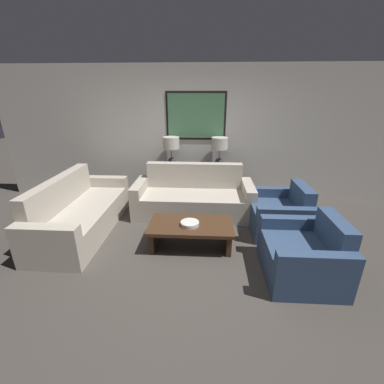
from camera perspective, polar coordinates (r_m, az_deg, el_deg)
name	(u,v)px	position (r m, az deg, el deg)	size (l,w,h in m)	color
ground_plane	(187,263)	(3.56, -1.07, -15.57)	(20.00, 20.00, 0.00)	#3D3833
back_wall	(196,135)	(5.35, 0.88, 12.63)	(8.10, 0.12, 2.65)	beige
console_table	(195,184)	(5.33, 0.70, 1.86)	(1.48, 0.37, 0.73)	black
table_lamp_left	(171,146)	(5.16, -4.61, 10.15)	(0.32, 0.32, 0.59)	#333338
table_lamp_right	(220,147)	(5.12, 6.13, 10.01)	(0.32, 0.32, 0.59)	#333338
couch_by_back_wall	(194,198)	(4.77, 0.34, -1.39)	(2.15, 0.86, 0.89)	#ADA393
couch_by_side	(80,214)	(4.55, -23.56, -4.44)	(0.86, 2.15, 0.89)	#ADA393
coffee_table	(191,229)	(3.76, -0.25, -8.32)	(1.21, 0.65, 0.37)	#3D2616
decorative_bowl	(190,224)	(3.66, -0.49, -7.03)	(0.26, 0.26, 0.06)	beige
armchair_near_back_wall	(280,215)	(4.42, 18.92, -4.77)	(0.85, 0.98, 0.78)	navy
armchair_near_camera	(304,255)	(3.49, 23.59, -12.80)	(0.85, 0.98, 0.78)	navy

